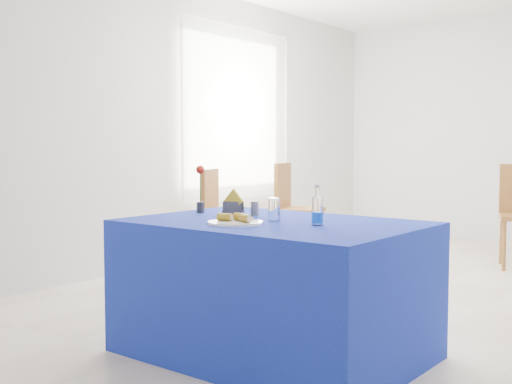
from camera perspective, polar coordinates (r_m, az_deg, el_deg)
floor at (r=5.21m, az=13.48°, el=-9.12°), size 7.00×7.00×0.00m
room_shell at (r=5.10m, az=13.80°, el=10.37°), size 7.00×7.00×7.00m
window_pane at (r=7.10m, az=-1.99°, el=7.05°), size 0.04×1.50×1.60m
curtain at (r=7.06m, az=-1.55°, el=7.07°), size 0.04×1.75×1.85m
plate at (r=3.44m, az=-1.85°, el=-2.75°), size 0.30×0.30×0.01m
drinking_glass at (r=3.59m, az=1.63°, el=-1.55°), size 0.07×0.07×0.13m
salt_shaker at (r=3.86m, az=-0.01°, el=-1.49°), size 0.03×0.03×0.08m
pepper_shaker at (r=3.86m, az=-0.23°, el=-1.49°), size 0.03×0.03×0.08m
blue_table at (r=3.65m, az=1.57°, el=-8.53°), size 1.60×1.10×0.76m
water_bottle at (r=3.41m, az=5.48°, el=-1.76°), size 0.06×0.06×0.21m
napkin_holder at (r=3.83m, az=-2.04°, el=-1.45°), size 0.15×0.10×0.16m
rose_vase at (r=4.03m, az=-4.98°, el=0.23°), size 0.05×0.05×0.30m
chair_win_a at (r=5.96m, az=-3.12°, el=-1.91°), size 0.57×0.57×0.97m
chair_win_b at (r=6.96m, az=3.25°, el=-0.89°), size 0.56×0.56×1.00m
banana_pieces at (r=3.45m, az=-1.67°, el=-2.27°), size 0.22×0.11×0.04m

